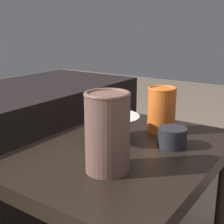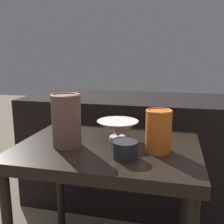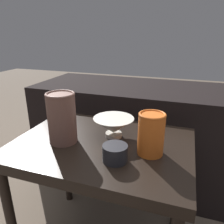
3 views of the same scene
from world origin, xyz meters
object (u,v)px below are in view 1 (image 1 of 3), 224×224
at_px(bowl, 113,126).
at_px(vase_colorful_right, 162,109).
at_px(vase_textured_left, 107,131).
at_px(cup, 172,137).

height_order(bowl, vase_colorful_right, vase_colorful_right).
distance_m(bowl, vase_textured_left, 0.20).
relative_size(vase_textured_left, cup, 2.33).
distance_m(vase_colorful_right, cup, 0.14).
relative_size(bowl, vase_colorful_right, 1.09).
relative_size(bowl, cup, 1.94).
bearing_deg(bowl, cup, -69.95).
bearing_deg(vase_textured_left, vase_colorful_right, 3.33).
height_order(vase_colorful_right, cup, vase_colorful_right).
bearing_deg(vase_colorful_right, cup, -139.93).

